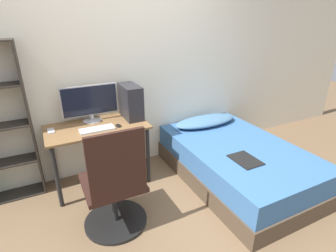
{
  "coord_description": "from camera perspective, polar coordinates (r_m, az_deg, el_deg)",
  "views": [
    {
      "loc": [
        -0.94,
        -1.49,
        1.84
      ],
      "look_at": [
        0.21,
        0.79,
        0.75
      ],
      "focal_mm": 28.0,
      "sensor_mm": 36.0,
      "label": 1
    }
  ],
  "objects": [
    {
      "name": "ground_plane",
      "position": [
        2.55,
        4.14,
        -23.2
      ],
      "size": [
        14.0,
        14.0,
        0.0
      ],
      "primitive_type": "plane",
      "color": "brown"
    },
    {
      "name": "wall_back",
      "position": [
        3.21,
        -9.36,
        12.2
      ],
      "size": [
        8.0,
        0.05,
        2.5
      ],
      "color": "silver",
      "rests_on": "ground_plane"
    },
    {
      "name": "desk",
      "position": [
        3.0,
        -14.99,
        -1.97
      ],
      "size": [
        1.08,
        0.58,
        0.72
      ],
      "color": "brown",
      "rests_on": "ground_plane"
    },
    {
      "name": "office_chair",
      "position": [
        2.43,
        -11.45,
        -14.01
      ],
      "size": [
        0.59,
        0.59,
        1.04
      ],
      "color": "black",
      "rests_on": "ground_plane"
    },
    {
      "name": "bed",
      "position": [
        3.25,
        14.67,
        -7.59
      ],
      "size": [
        1.19,
        1.87,
        0.45
      ],
      "color": "#4C3D2D",
      "rests_on": "ground_plane"
    },
    {
      "name": "pillow",
      "position": [
        3.6,
        8.19,
        1.08
      ],
      "size": [
        0.91,
        0.36,
        0.11
      ],
      "color": "teal",
      "rests_on": "bed"
    },
    {
      "name": "magazine",
      "position": [
        2.84,
        16.48,
        -7.07
      ],
      "size": [
        0.24,
        0.32,
        0.01
      ],
      "color": "black",
      "rests_on": "bed"
    },
    {
      "name": "monitor",
      "position": [
        3.04,
        -16.58,
        4.97
      ],
      "size": [
        0.61,
        0.21,
        0.41
      ],
      "color": "#B7B7BC",
      "rests_on": "desk"
    },
    {
      "name": "keyboard",
      "position": [
        2.84,
        -15.16,
        -0.7
      ],
      "size": [
        0.36,
        0.15,
        0.02
      ],
      "color": "silver",
      "rests_on": "desk"
    },
    {
      "name": "pc_tower",
      "position": [
        3.06,
        -8.11,
        5.27
      ],
      "size": [
        0.18,
        0.38,
        0.38
      ],
      "color": "#232328",
      "rests_on": "desk"
    },
    {
      "name": "mouse",
      "position": [
        2.89,
        -10.77,
        0.1
      ],
      "size": [
        0.06,
        0.09,
        0.02
      ],
      "color": "black",
      "rests_on": "desk"
    },
    {
      "name": "phone",
      "position": [
        2.98,
        -24.13,
        -0.96
      ],
      "size": [
        0.07,
        0.14,
        0.01
      ],
      "color": "#B7B7BC",
      "rests_on": "desk"
    }
  ]
}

